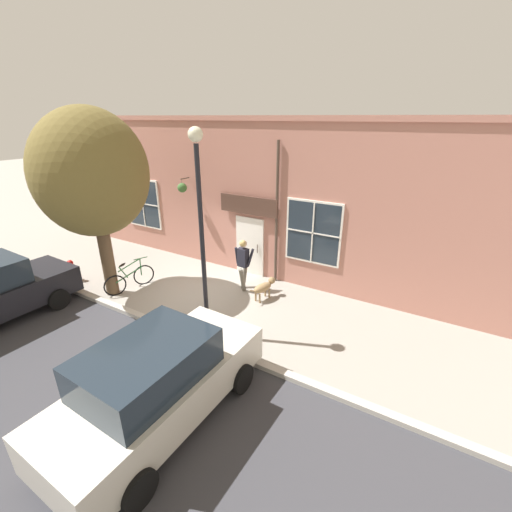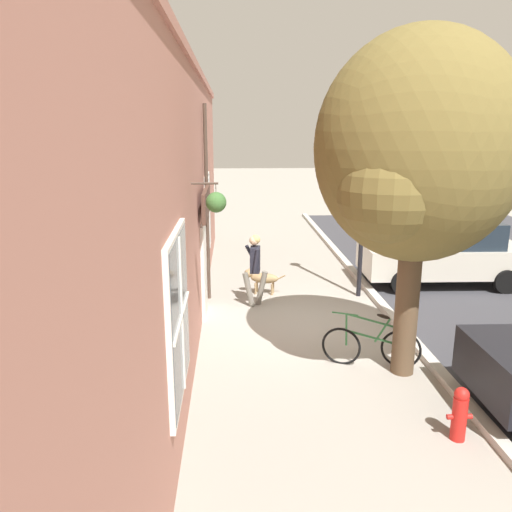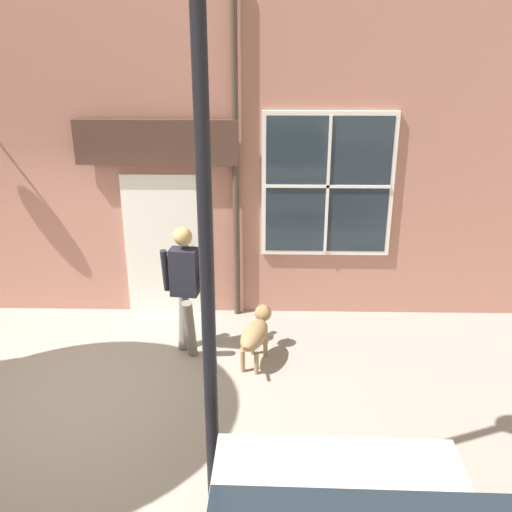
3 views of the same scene
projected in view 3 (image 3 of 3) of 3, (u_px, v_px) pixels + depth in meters
ground_plane at (70, 395)px, 6.60m from camera, size 90.00×90.00×0.00m
storefront_facade at (102, 130)px, 7.81m from camera, size 0.95×18.00×5.34m
pedestrian_walking at (185, 279)px, 7.13m from camera, size 0.63×0.59×1.73m
dog_on_leash at (256, 332)px, 7.14m from camera, size 1.09×0.46×0.65m
street_lamp at (202, 126)px, 3.82m from camera, size 0.32×0.32×5.13m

